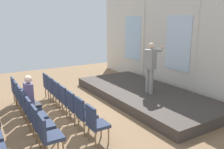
% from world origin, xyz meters
% --- Properties ---
extents(ground_plane, '(14.21, 14.21, 0.00)m').
position_xyz_m(ground_plane, '(0.00, 0.00, 0.00)').
color(ground_plane, '#846647').
extents(rear_partition, '(10.93, 0.14, 4.04)m').
position_xyz_m(rear_partition, '(0.03, 5.31, 2.01)').
color(rear_partition, silver).
rests_on(rear_partition, ground).
extents(stage_platform, '(5.82, 2.68, 0.32)m').
position_xyz_m(stage_platform, '(0.00, 3.68, 0.16)').
color(stage_platform, '#3F3833').
rests_on(stage_platform, ground).
extents(speaker, '(0.51, 0.69, 1.75)m').
position_xyz_m(speaker, '(0.32, 3.64, 1.34)').
color(speaker, gray).
rests_on(speaker, stage_platform).
extents(mic_stand, '(0.28, 0.28, 1.55)m').
position_xyz_m(mic_stand, '(0.04, 3.91, 0.66)').
color(mic_stand, black).
rests_on(mic_stand, stage_platform).
extents(chair_r0_c0, '(0.46, 0.44, 0.94)m').
position_xyz_m(chair_r0_c0, '(-1.85, 0.73, 0.53)').
color(chair_r0_c0, olive).
rests_on(chair_r0_c0, ground).
extents(chair_r0_c1, '(0.46, 0.44, 0.94)m').
position_xyz_m(chair_r0_c1, '(-1.23, 0.73, 0.53)').
color(chair_r0_c1, olive).
rests_on(chair_r0_c1, ground).
extents(chair_r0_c2, '(0.46, 0.44, 0.94)m').
position_xyz_m(chair_r0_c2, '(-0.62, 0.73, 0.53)').
color(chair_r0_c2, olive).
rests_on(chair_r0_c2, ground).
extents(chair_r0_c3, '(0.46, 0.44, 0.94)m').
position_xyz_m(chair_r0_c3, '(0.00, 0.73, 0.53)').
color(chair_r0_c3, olive).
rests_on(chair_r0_c3, ground).
extents(chair_r0_c4, '(0.46, 0.44, 0.94)m').
position_xyz_m(chair_r0_c4, '(0.62, 0.73, 0.53)').
color(chair_r0_c4, olive).
rests_on(chair_r0_c4, ground).
extents(chair_r0_c5, '(0.46, 0.44, 0.94)m').
position_xyz_m(chair_r0_c5, '(1.23, 0.73, 0.53)').
color(chair_r0_c5, olive).
rests_on(chair_r0_c5, ground).
extents(chair_r0_c6, '(0.46, 0.44, 0.94)m').
position_xyz_m(chair_r0_c6, '(1.85, 0.73, 0.53)').
color(chair_r0_c6, olive).
rests_on(chair_r0_c6, ground).
extents(chair_r1_c0, '(0.46, 0.44, 0.94)m').
position_xyz_m(chair_r1_c0, '(-1.85, -0.37, 0.53)').
color(chair_r1_c0, olive).
rests_on(chair_r1_c0, ground).
extents(chair_r1_c1, '(0.46, 0.44, 0.94)m').
position_xyz_m(chair_r1_c1, '(-1.23, -0.37, 0.53)').
color(chair_r1_c1, olive).
rests_on(chair_r1_c1, ground).
extents(chair_r1_c2, '(0.46, 0.44, 0.94)m').
position_xyz_m(chair_r1_c2, '(-0.62, -0.37, 0.53)').
color(chair_r1_c2, olive).
rests_on(chair_r1_c2, ground).
extents(chair_r1_c3, '(0.46, 0.44, 0.94)m').
position_xyz_m(chair_r1_c3, '(0.00, -0.37, 0.53)').
color(chair_r1_c3, olive).
rests_on(chair_r1_c3, ground).
extents(audience_r1_c3, '(0.36, 0.39, 1.38)m').
position_xyz_m(audience_r1_c3, '(0.00, -0.29, 0.76)').
color(audience_r1_c3, '#2D2D33').
rests_on(audience_r1_c3, ground).
extents(chair_r1_c4, '(0.46, 0.44, 0.94)m').
position_xyz_m(chair_r1_c4, '(0.62, -0.37, 0.53)').
color(chair_r1_c4, olive).
rests_on(chair_r1_c4, ground).
extents(chair_r1_c5, '(0.46, 0.44, 0.94)m').
position_xyz_m(chair_r1_c5, '(1.23, -0.37, 0.53)').
color(chair_r1_c5, olive).
rests_on(chair_r1_c5, ground).
extents(chair_r1_c6, '(0.46, 0.44, 0.94)m').
position_xyz_m(chair_r1_c6, '(1.85, -0.37, 0.53)').
color(chair_r1_c6, olive).
rests_on(chair_r1_c6, ground).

